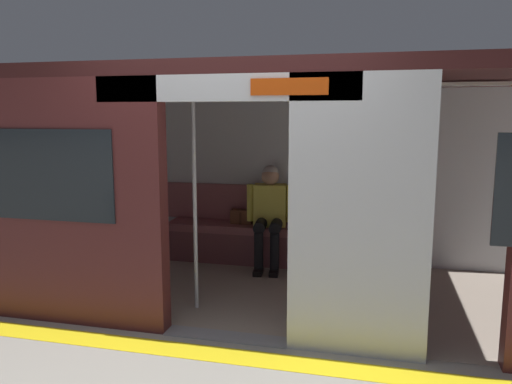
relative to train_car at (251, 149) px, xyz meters
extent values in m
plane|color=gray|center=(-0.07, 1.12, -1.45)|extent=(60.00, 60.00, 0.00)
cube|color=yellow|center=(-0.07, 1.42, -1.45)|extent=(8.00, 0.24, 0.01)
cube|color=silver|center=(-1.10, 1.14, -0.41)|extent=(1.02, 0.12, 2.08)
cube|color=black|center=(-1.10, 1.15, -0.16)|extent=(0.56, 0.02, 0.55)
cube|color=#4C1E1E|center=(1.78, 1.12, -0.41)|extent=(2.69, 0.16, 2.08)
cube|color=black|center=(1.38, 1.20, -0.16)|extent=(1.10, 0.02, 0.76)
cube|color=silver|center=(-0.07, 1.12, 0.53)|extent=(2.05, 0.16, 0.20)
cube|color=#BF3F0C|center=(-0.58, 1.21, 0.53)|extent=(0.56, 0.02, 0.12)
cube|color=#351515|center=(-0.07, -0.07, 0.69)|extent=(6.40, 2.54, 0.12)
cube|color=gray|center=(-0.07, -0.07, -1.45)|extent=(6.08, 2.38, 0.01)
cube|color=silver|center=(-0.07, -1.26, -0.41)|extent=(6.08, 0.10, 2.08)
cube|color=#935156|center=(-0.07, -1.20, -0.76)|extent=(3.52, 0.06, 0.45)
cube|color=white|center=(-0.07, -0.07, 0.60)|extent=(4.48, 0.16, 0.03)
cube|color=gray|center=(-0.07, 1.12, -1.44)|extent=(1.02, 0.19, 0.01)
cube|color=#935156|center=(-0.07, -0.98, -1.03)|extent=(2.73, 0.44, 0.09)
cube|color=brown|center=(-0.07, -0.78, -1.26)|extent=(2.73, 0.04, 0.38)
cube|color=#D8CC4C|center=(0.01, -0.96, -0.73)|extent=(0.40, 0.26, 0.50)
sphere|color=tan|center=(0.01, -0.96, -0.39)|extent=(0.21, 0.21, 0.21)
sphere|color=#B2ADA8|center=(0.02, -0.97, -0.35)|extent=(0.19, 0.19, 0.19)
cylinder|color=#D8CC4C|center=(-0.22, -0.95, -0.70)|extent=(0.08, 0.08, 0.44)
cylinder|color=#D8CC4C|center=(0.24, -0.90, -0.70)|extent=(0.08, 0.08, 0.44)
cylinder|color=black|center=(-0.10, -0.77, -0.93)|extent=(0.18, 0.41, 0.14)
cylinder|color=black|center=(0.08, -0.75, -0.93)|extent=(0.18, 0.41, 0.14)
cylinder|color=black|center=(-0.12, -0.57, -1.20)|extent=(0.10, 0.10, 0.43)
cylinder|color=black|center=(0.06, -0.55, -1.20)|extent=(0.10, 0.10, 0.43)
cube|color=black|center=(-0.13, -0.52, -1.42)|extent=(0.12, 0.23, 0.06)
cube|color=black|center=(0.05, -0.50, -1.42)|extent=(0.12, 0.23, 0.06)
cube|color=brown|center=(0.38, -0.99, -0.90)|extent=(0.26, 0.14, 0.17)
cube|color=#472718|center=(0.38, -0.92, -0.91)|extent=(0.02, 0.01, 0.14)
cube|color=#26598C|center=(-0.33, -1.00, -0.97)|extent=(0.22, 0.26, 0.03)
cylinder|color=silver|center=(0.38, 0.59, -0.42)|extent=(0.04, 0.04, 2.06)
cylinder|color=silver|center=(-0.52, 0.51, -0.42)|extent=(0.04, 0.04, 2.06)
camera|label=1|loc=(-1.22, 4.76, 0.34)|focal=35.01mm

